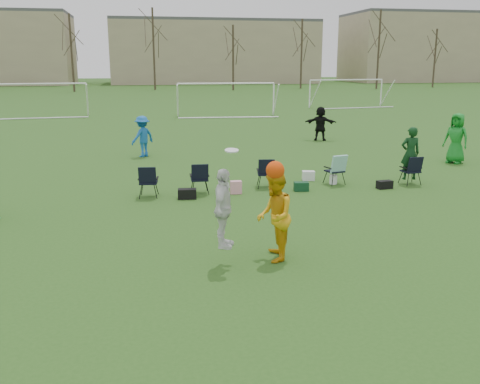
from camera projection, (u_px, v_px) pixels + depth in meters
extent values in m
plane|color=#29541A|center=(296.00, 295.00, 9.41)|extent=(260.00, 260.00, 0.00)
imported|color=#175CAF|center=(143.00, 136.00, 22.92)|extent=(1.29, 1.23, 1.75)
imported|color=#167E24|center=(456.00, 138.00, 21.44)|extent=(1.08, 1.18, 2.02)
imported|color=black|center=(320.00, 124.00, 27.66)|extent=(1.71, 1.11, 1.76)
imported|color=white|center=(223.00, 209.00, 10.47)|extent=(0.67, 1.01, 1.59)
imported|color=gold|center=(274.00, 216.00, 10.89)|extent=(0.87, 1.03, 1.86)
sphere|color=#E3400B|center=(275.00, 170.00, 10.66)|extent=(0.37, 0.37, 0.37)
cylinder|color=white|center=(232.00, 150.00, 10.22)|extent=(0.27, 0.27, 0.06)
imported|color=#0E3415|center=(410.00, 153.00, 17.77)|extent=(0.69, 0.49, 1.77)
cube|color=black|center=(187.00, 194.00, 16.00)|extent=(0.58, 0.36, 0.30)
cube|color=pink|center=(236.00, 187.00, 16.61)|extent=(0.36, 0.23, 0.40)
cube|color=#103C20|center=(301.00, 186.00, 16.98)|extent=(0.48, 0.33, 0.28)
cube|color=white|center=(308.00, 176.00, 18.49)|extent=(0.47, 0.38, 0.32)
cylinder|color=white|center=(333.00, 180.00, 17.93)|extent=(0.26, 0.26, 0.30)
cube|color=black|center=(385.00, 185.00, 17.29)|extent=(0.53, 0.33, 0.26)
cube|color=black|center=(148.00, 181.00, 16.15)|extent=(0.67, 0.67, 0.96)
cube|color=black|center=(199.00, 178.00, 16.59)|extent=(0.62, 0.62, 0.96)
cube|color=black|center=(266.00, 173.00, 17.40)|extent=(0.69, 0.69, 0.96)
cube|color=black|center=(335.00, 170.00, 17.84)|extent=(0.73, 0.73, 0.96)
cube|color=black|center=(411.00, 170.00, 17.80)|extent=(0.65, 0.65, 0.96)
cylinder|color=white|center=(87.00, 99.00, 40.72)|extent=(0.12, 0.12, 2.40)
cylinder|color=white|center=(35.00, 84.00, 39.47)|extent=(7.28, 0.76, 0.12)
cylinder|color=white|center=(178.00, 100.00, 39.97)|extent=(0.12, 0.12, 2.40)
cylinder|color=white|center=(274.00, 99.00, 40.80)|extent=(0.12, 0.12, 2.40)
cylinder|color=white|center=(226.00, 83.00, 40.10)|extent=(7.29, 0.63, 0.12)
cylinder|color=white|center=(310.00, 94.00, 47.15)|extent=(0.12, 0.12, 2.40)
cylinder|color=white|center=(381.00, 93.00, 49.43)|extent=(0.12, 0.12, 2.40)
cylinder|color=white|center=(347.00, 80.00, 48.00)|extent=(7.25, 1.13, 0.12)
cylinder|color=#382B21|center=(72.00, 53.00, 71.58)|extent=(0.28, 0.28, 10.20)
cylinder|color=#382B21|center=(154.00, 49.00, 76.29)|extent=(0.28, 0.28, 11.40)
cylinder|color=#382B21|center=(233.00, 58.00, 75.70)|extent=(0.28, 0.28, 9.00)
cylinder|color=#382B21|center=(301.00, 54.00, 80.42)|extent=(0.28, 0.28, 10.20)
cylinder|color=#382B21|center=(379.00, 50.00, 79.40)|extent=(0.28, 0.28, 11.40)
cylinder|color=#382B21|center=(435.00, 58.00, 84.54)|extent=(0.28, 0.28, 9.00)
cube|color=tan|center=(213.00, 53.00, 101.89)|extent=(38.00, 16.00, 11.00)
cube|color=tan|center=(421.00, 49.00, 109.44)|extent=(30.00, 16.00, 13.00)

